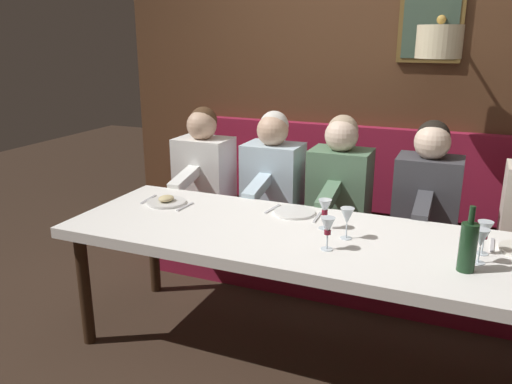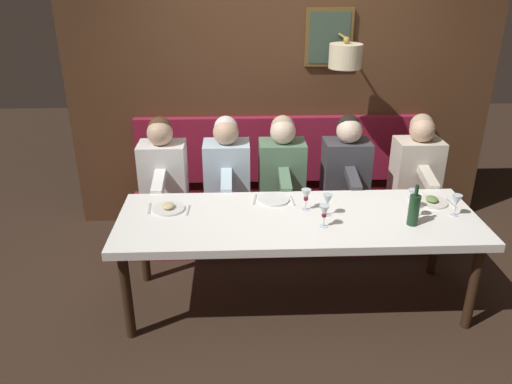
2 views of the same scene
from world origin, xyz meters
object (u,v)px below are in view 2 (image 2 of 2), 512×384
Objects in this scene: dining_table at (298,224)px; diner_near at (346,162)px; wine_glass_5 at (413,196)px; diner_nearest at (417,161)px; diner_farthest at (163,165)px; wine_glass_2 at (324,212)px; wine_glass_1 at (306,196)px; diner_middle at (282,163)px; wine_bottle at (414,209)px; diner_far at (227,164)px; wine_glass_4 at (456,201)px; wine_glass_3 at (327,200)px; wine_glass_0 at (416,202)px.

diner_near is (0.88, -0.53, 0.14)m from dining_table.
diner_nearest is at bearing -21.13° from wine_glass_5.
diner_nearest is 1.00× the size of diner_farthest.
diner_near and diner_farthest have the same top height.
wine_glass_1 is at bearing 18.35° from wine_glass_2.
wine_glass_5 is at bearing -158.00° from diner_near.
wine_bottle is (-1.03, -0.82, 0.04)m from diner_middle.
diner_far is 4.82× the size of wine_glass_1.
diner_far is at bearing 61.28° from wine_glass_4.
wine_glass_1 is 0.17m from wine_glass_3.
diner_nearest reaches higher than wine_glass_5.
wine_glass_2 is 0.55× the size of wine_bottle.
diner_near is 4.82× the size of wine_glass_0.
diner_near is at bearing -20.26° from wine_glass_3.
wine_glass_1 is (-0.77, 0.46, 0.04)m from diner_near.
diner_near is at bearing 33.66° from wine_glass_4.
wine_glass_2 is at bearing -129.95° from diner_farthest.
diner_far is (0.00, 1.05, 0.00)m from diner_near.
diner_near is 0.97m from wine_glass_0.
wine_glass_3 is at bearing -123.70° from diner_farthest.
dining_table is at bearing 45.22° from wine_glass_2.
wine_glass_4 is at bearing -91.33° from dining_table.
wine_glass_2 is at bearing -169.22° from diner_middle.
diner_near is at bearing -90.00° from diner_farthest.
dining_table is 3.29× the size of diner_farthest.
wine_glass_2 is (-1.04, 0.37, 0.04)m from diner_near.
diner_middle is at bearing 90.00° from diner_near.
diner_middle is 0.48m from diner_far.
diner_nearest is 1.00× the size of diner_far.
wine_glass_0 is at bearing -92.60° from dining_table.
wine_glass_4 is (-0.91, -1.66, 0.04)m from diner_far.
diner_near reaches higher than wine_bottle.
wine_bottle reaches higher than wine_glass_1.
wine_glass_2 is at bearing -146.66° from diner_far.
wine_bottle is at bearing 163.19° from wine_glass_5.
diner_nearest is at bearing -1.85° from wine_glass_4.
diner_nearest is 4.82× the size of wine_glass_3.
diner_far is at bearing 59.77° from wine_glass_5.
wine_glass_0 is 1.00× the size of wine_glass_2.
diner_middle reaches higher than wine_glass_4.
diner_middle is 0.78m from wine_glass_1.
wine_glass_3 is (-0.09, -0.14, 0.00)m from wine_glass_1.
dining_table is 3.29× the size of diner_far.
wine_glass_4 is at bearing -112.31° from diner_farthest.
wine_bottle is (-0.11, 0.05, -0.00)m from wine_glass_0.
diner_nearest and diner_near have the same top height.
diner_near reaches higher than wine_glass_5.
wine_glass_2 is at bearing 108.69° from wine_glass_5.
dining_table is 15.89× the size of wine_glass_2.
wine_bottle is (-0.23, 0.07, 0.00)m from wine_glass_5.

